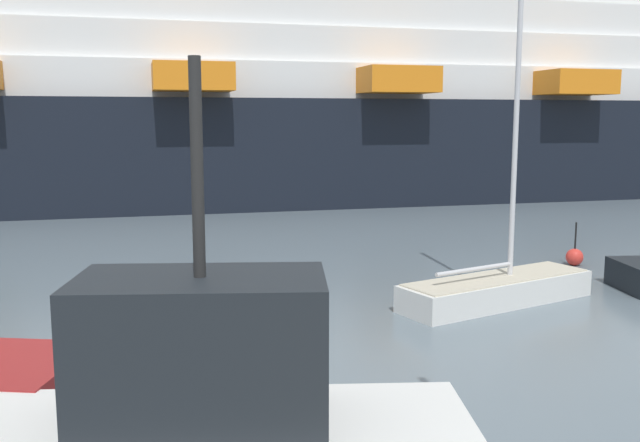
# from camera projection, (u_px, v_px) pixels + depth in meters

# --- Properties ---
(sailboat_1) EXTENTS (6.16, 3.24, 10.97)m
(sailboat_1) POSITION_uv_depth(u_px,v_px,m) (497.00, 284.00, 19.23)
(sailboat_1) COLOR white
(sailboat_1) RESTS_ON ground_plane
(fishing_boat_0) EXTENTS (8.11, 3.81, 5.83)m
(fishing_boat_0) POSITION_uv_depth(u_px,v_px,m) (184.00, 425.00, 9.10)
(fishing_boat_0) COLOR white
(fishing_boat_0) RESTS_ON ground_plane
(channel_buoy_2) EXTENTS (0.59, 0.59, 1.52)m
(channel_buoy_2) POSITION_uv_depth(u_px,v_px,m) (575.00, 257.00, 24.25)
(channel_buoy_2) COLOR red
(channel_buoy_2) RESTS_ON ground_plane
(cruise_ship) EXTENTS (112.04, 18.16, 21.83)m
(cruise_ship) POSITION_uv_depth(u_px,v_px,m) (351.00, 88.00, 46.28)
(cruise_ship) COLOR black
(cruise_ship) RESTS_ON ground_plane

